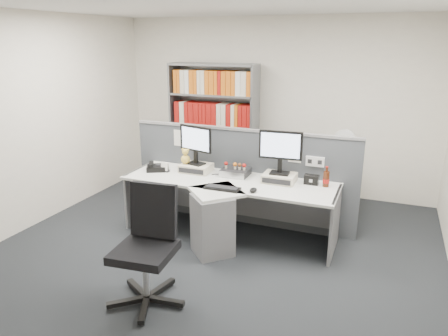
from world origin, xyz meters
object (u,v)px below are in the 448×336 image
at_px(monitor_left, 196,142).
at_px(desktop_pc, 235,172).
at_px(speaker, 312,180).
at_px(shelving_unit, 214,129).
at_px(mouse, 253,190).
at_px(desk_calendar, 165,168).
at_px(desk, 222,207).
at_px(keyboard, 222,188).
at_px(desk_phone, 156,167).
at_px(monitor_right, 281,149).
at_px(desk_fan, 345,143).
at_px(cola_bottle, 326,179).
at_px(office_chair, 148,242).
at_px(filing_cabinet, 341,191).

relative_size(monitor_left, desktop_pc, 1.50).
xyz_separation_m(speaker, shelving_unit, (-1.85, 1.41, 0.20)).
distance_m(mouse, speaker, 0.75).
bearing_deg(desk_calendar, desk, -14.90).
relative_size(keyboard, mouse, 3.34).
bearing_deg(desk_phone, desk, -13.04).
distance_m(desk, monitor_right, 0.97).
bearing_deg(desk_fan, cola_bottle, -94.54).
relative_size(mouse, speaker, 0.74).
bearing_deg(desk, speaker, 24.92).
bearing_deg(shelving_unit, office_chair, -77.46).
bearing_deg(monitor_left, keyboard, -41.21).
bearing_deg(office_chair, filing_cabinet, 62.89).
relative_size(desk_calendar, shelving_unit, 0.06).
distance_m(cola_bottle, desk_fan, 1.01).
bearing_deg(desk, monitor_right, 33.47).
distance_m(mouse, filing_cabinet, 1.72).
height_order(monitor_left, speaker, monitor_left).
height_order(keyboard, speaker, speaker).
distance_m(mouse, cola_bottle, 0.87).
bearing_deg(desk_fan, desktop_pc, -140.74).
height_order(desk_phone, cola_bottle, cola_bottle).
bearing_deg(desk_calendar, shelving_unit, 90.44).
relative_size(mouse, shelving_unit, 0.06).
height_order(mouse, speaker, speaker).
bearing_deg(mouse, desktop_pc, 128.82).
relative_size(mouse, cola_bottle, 0.51).
xyz_separation_m(speaker, desk_fan, (0.25, 0.96, 0.24)).
distance_m(desk_phone, shelving_unit, 1.63).
height_order(desk_calendar, speaker, desk_calendar).
bearing_deg(shelving_unit, cola_bottle, -35.28).
bearing_deg(cola_bottle, desk_calendar, -174.83).
height_order(desk, shelving_unit, shelving_unit).
relative_size(monitor_left, monitor_right, 0.95).
relative_size(desk, monitor_right, 5.01).
bearing_deg(filing_cabinet, keyboard, -127.42).
relative_size(keyboard, filing_cabinet, 0.59).
bearing_deg(office_chair, shelving_unit, 102.54).
bearing_deg(mouse, speaker, 42.79).
xyz_separation_m(monitor_left, filing_cabinet, (1.72, 1.02, -0.77)).
bearing_deg(shelving_unit, desk_fan, -12.08).
bearing_deg(desk_fan, speaker, -104.53).
height_order(desktop_pc, speaker, speaker).
bearing_deg(office_chair, monitor_left, 100.78).
relative_size(desk, cola_bottle, 10.71).
distance_m(desk_phone, office_chair, 1.78).
distance_m(cola_bottle, office_chair, 2.20).
xyz_separation_m(monitor_left, keyboard, (0.56, -0.49, -0.38)).
bearing_deg(shelving_unit, filing_cabinet, -12.07).
xyz_separation_m(desktop_pc, desk_fan, (1.19, 0.98, 0.26)).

